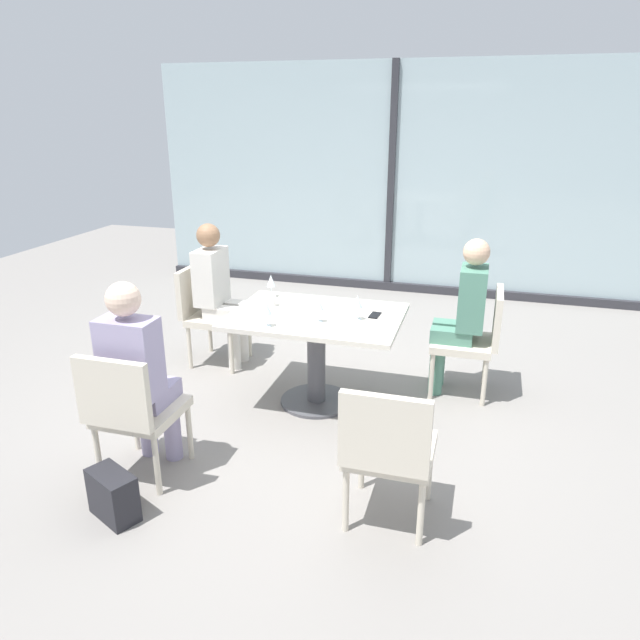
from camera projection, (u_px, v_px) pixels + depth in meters
ground_plane at (316, 402)px, 4.59m from camera, size 12.00×12.00×0.00m
window_wall_backdrop at (391, 193)px, 7.06m from camera, size 5.94×0.10×2.70m
dining_table_main at (316, 337)px, 4.40m from camera, size 1.26×0.90×0.73m
chair_front_left at (131, 408)px, 3.47m from camera, size 0.46×0.50×0.87m
chair_far_left at (208, 309)px, 5.17m from camera, size 0.50×0.46×0.87m
chair_far_right at (475, 335)px, 4.57m from camera, size 0.50×0.46×0.87m
chair_front_right at (388, 447)px, 3.07m from camera, size 0.46×0.50×0.87m
person_front_left at (138, 369)px, 3.50m from camera, size 0.34×0.39×1.26m
person_far_left at (218, 288)px, 5.08m from camera, size 0.39×0.34×1.26m
person_far_right at (463, 310)px, 4.53m from camera, size 0.39×0.34×1.26m
wine_glass_0 at (319, 304)px, 4.14m from camera, size 0.07×0.07×0.18m
wine_glass_1 at (271, 281)px, 4.70m from camera, size 0.07×0.07×0.18m
wine_glass_2 at (267, 309)px, 4.05m from camera, size 0.07×0.07×0.18m
wine_glass_3 at (358, 302)px, 4.18m from camera, size 0.07×0.07×0.18m
coffee_cup at (271, 300)px, 4.51m from camera, size 0.08×0.08×0.09m
cell_phone_on_table at (375, 315)px, 4.31m from camera, size 0.08×0.15×0.01m
handbag_0 at (113, 495)px, 3.26m from camera, size 0.34×0.27×0.28m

